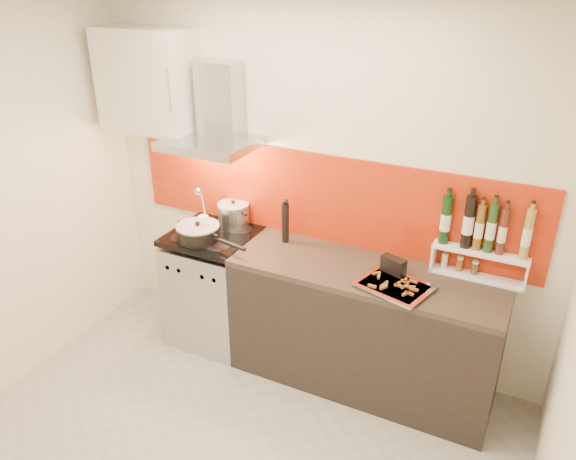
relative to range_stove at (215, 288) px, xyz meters
The scene contains 13 objects.
back_wall 1.15m from the range_stove, 23.53° to the left, with size 3.40×0.02×2.60m, color silver.
backsplash 1.12m from the range_stove, 21.33° to the left, with size 3.00×0.02×0.64m, color #9C2708.
range_stove is the anchor object (origin of this frame).
counter 1.20m from the range_stove, ahead, with size 1.80×0.60×0.90m.
range_hood 1.31m from the range_stove, 90.00° to the left, with size 0.62×0.50×0.61m.
upper_cabinet 1.61m from the range_stove, 166.72° to the left, with size 0.70×0.35×0.72m, color beige.
stock_pot 0.60m from the range_stove, 70.27° to the left, with size 0.24×0.24×0.20m.
saute_pan 0.54m from the range_stove, 101.64° to the right, with size 0.60×0.31×0.14m.
utensil_jar 0.57m from the range_stove, behind, with size 0.08×0.12×0.37m.
pepper_mill 0.83m from the range_stove, 14.66° to the left, with size 0.05×0.05×0.33m.
step_shelf 1.98m from the range_stove, ahead, with size 0.59×0.16×0.53m.
caddy_box 1.46m from the range_stove, ahead, with size 0.16×0.07×0.14m, color black.
baking_tray 1.50m from the range_stove, ahead, with size 0.50×0.43×0.03m.
Camera 1 is at (1.45, -1.97, 2.72)m, focal length 35.00 mm.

